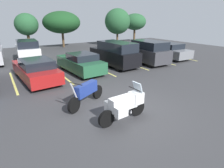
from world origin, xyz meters
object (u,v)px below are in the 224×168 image
object	(u,v)px
motorcycle_touring	(125,104)
car_far_white	(28,50)
motorcycle_second	(86,92)
car_green	(80,63)
car_red	(36,70)
car_black	(115,54)
car_charcoal	(147,52)
car_grey	(167,50)

from	to	relation	value
motorcycle_touring	car_far_white	size ratio (longest dim) A/B	0.49
motorcycle_second	car_green	size ratio (longest dim) A/B	0.47
motorcycle_second	car_far_white	xyz separation A→B (m)	(-0.64, 11.30, 0.31)
car_far_white	motorcycle_second	bearing A→B (deg)	-86.78
motorcycle_touring	car_red	xyz separation A→B (m)	(-1.85, 6.82, 0.01)
motorcycle_second	car_black	xyz separation A→B (m)	(4.96, 5.40, 0.36)
car_red	car_black	world-z (taller)	car_black
motorcycle_touring	car_red	distance (m)	7.07
car_red	car_far_white	bearing A→B (deg)	85.21
car_red	car_black	distance (m)	6.16
motorcycle_touring	car_charcoal	world-z (taller)	car_charcoal
car_green	car_far_white	xyz separation A→B (m)	(-2.52, 6.18, 0.25)
car_black	car_far_white	xyz separation A→B (m)	(-5.59, 5.89, -0.05)
car_green	car_red	bearing A→B (deg)	-175.49
motorcycle_touring	car_grey	world-z (taller)	car_grey
car_black	motorcycle_touring	bearing A→B (deg)	-120.25
motorcycle_second	motorcycle_touring	bearing A→B (deg)	-70.92
car_grey	car_far_white	world-z (taller)	car_far_white
motorcycle_second	car_black	world-z (taller)	car_black
motorcycle_second	car_far_white	world-z (taller)	car_far_white
motorcycle_second	car_green	xyz separation A→B (m)	(1.88, 5.12, 0.06)
motorcycle_touring	car_green	world-z (taller)	motorcycle_touring
motorcycle_touring	car_far_white	world-z (taller)	car_far_white
car_grey	car_charcoal	bearing A→B (deg)	-169.00
car_grey	motorcycle_touring	bearing A→B (deg)	-144.61
car_charcoal	car_green	bearing A→B (deg)	176.87
motorcycle_second	car_red	size ratio (longest dim) A/B	0.42
motorcycle_second	car_black	size ratio (longest dim) A/B	0.44
car_red	car_black	xyz separation A→B (m)	(6.13, 0.53, 0.31)
car_charcoal	car_grey	distance (m)	3.20
motorcycle_touring	car_green	distance (m)	7.17
car_black	car_far_white	bearing A→B (deg)	133.50
car_black	car_green	bearing A→B (deg)	-174.70
car_black	car_far_white	distance (m)	8.13
motorcycle_second	car_far_white	size ratio (longest dim) A/B	0.49
motorcycle_touring	car_red	size ratio (longest dim) A/B	0.42
car_red	car_grey	world-z (taller)	car_grey
car_charcoal	car_grey	world-z (taller)	car_charcoal
car_black	car_far_white	size ratio (longest dim) A/B	1.11
car_black	car_red	bearing A→B (deg)	-175.10
car_black	car_grey	bearing A→B (deg)	-0.05
motorcycle_second	car_far_white	bearing A→B (deg)	93.22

